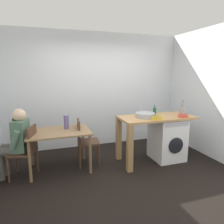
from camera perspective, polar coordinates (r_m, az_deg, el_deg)
ground_plane at (r=3.76m, az=2.45°, el=-17.35°), size 5.46×5.46×0.00m
wall_back at (r=5.00m, az=-4.64°, el=5.99°), size 4.60×0.10×2.70m
wall_counter_side at (r=4.57m, az=28.76°, el=4.20°), size 0.10×3.80×2.70m
dining_table at (r=3.88m, az=-14.49°, el=-6.47°), size 1.10×0.76×0.74m
chair_person_seat at (r=3.81m, az=-22.60°, el=-9.43°), size 0.50×0.50×0.90m
chair_opposite at (r=4.03m, az=-7.64°, el=-7.57°), size 0.44×0.44×0.90m
seated_person at (r=3.82m, az=-25.07°, el=-7.00°), size 0.55×0.54×1.20m
kitchen_counter at (r=4.11m, az=9.72°, el=-3.58°), size 1.50×0.68×0.92m
washing_machine at (r=4.43m, az=15.04°, el=-7.17°), size 0.60×0.61×0.86m
sink_basin at (r=4.04m, az=9.16°, el=-0.84°), size 0.38×0.38×0.09m
tap at (r=4.17m, az=8.06°, el=0.91°), size 0.02×0.02×0.28m
bottle_tall_green at (r=4.34m, az=11.74°, el=0.47°), size 0.06×0.06×0.19m
mixing_bowl at (r=3.93m, az=12.27°, el=-1.43°), size 0.22×0.22×0.06m
utensil_crock at (r=4.55m, az=18.90°, el=0.35°), size 0.11×0.11×0.30m
colander at (r=4.24m, az=19.12°, el=-0.95°), size 0.20×0.20×0.06m
vase at (r=3.93m, az=-12.57°, el=-2.75°), size 0.09×0.09×0.26m
scissors at (r=4.06m, az=12.46°, el=-1.48°), size 0.15×0.06×0.01m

